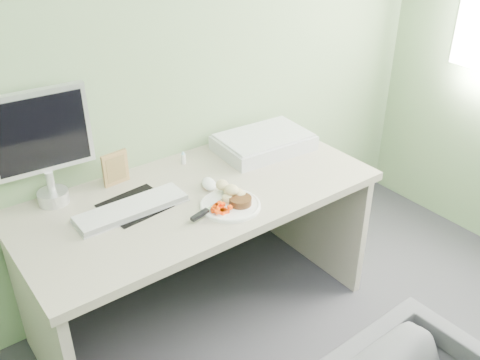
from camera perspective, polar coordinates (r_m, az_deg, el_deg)
wall_back at (r=2.44m, az=-10.12°, el=15.08°), size 3.50×0.00×3.50m
desk at (r=2.47m, az=-4.40°, el=-4.90°), size 1.60×0.75×0.73m
plate at (r=2.26m, az=-1.03°, el=-2.73°), size 0.26×0.26×0.01m
steak at (r=2.25m, az=0.03°, el=-2.23°), size 0.10×0.10×0.03m
potato_pile at (r=2.29m, az=-1.09°, el=-1.21°), size 0.12×0.10×0.06m
carrot_heap at (r=2.20m, az=-2.10°, el=-2.88°), size 0.06×0.06×0.04m
steak_knife at (r=2.20m, az=-3.64°, el=-3.31°), size 0.24×0.08×0.02m
mousepad at (r=2.32m, az=-11.01°, el=-2.62°), size 0.29×0.26×0.00m
keyboard at (r=2.27m, az=-11.50°, el=-2.93°), size 0.47×0.14×0.02m
computer_mouse at (r=2.39m, az=-3.33°, el=-0.42°), size 0.09×0.12×0.04m
photo_frame at (r=2.46m, az=-13.15°, el=1.22°), size 0.13×0.03×0.16m
eyedrop_bottle at (r=2.60m, az=-6.07°, el=2.37°), size 0.02×0.02×0.07m
scanner at (r=2.72m, az=2.54°, el=3.97°), size 0.49×0.34×0.07m
monitor at (r=2.32m, az=-20.46°, el=3.82°), size 0.42×0.13×0.50m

